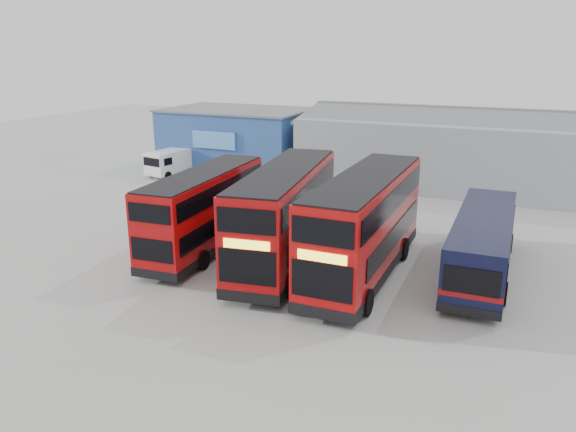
{
  "coord_description": "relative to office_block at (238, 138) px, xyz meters",
  "views": [
    {
      "loc": [
        9.83,
        -25.16,
        10.26
      ],
      "look_at": [
        -1.07,
        -0.46,
        2.1
      ],
      "focal_mm": 35.0,
      "sensor_mm": 36.0,
      "label": 1
    }
  ],
  "objects": [
    {
      "name": "single_decker_blue",
      "position": [
        22.19,
        -17.19,
        -1.15
      ],
      "size": [
        2.75,
        10.68,
        2.88
      ],
      "rotation": [
        0.0,
        0.0,
        3.16
      ],
      "color": "black",
      "rests_on": "ground"
    },
    {
      "name": "double_decker_left",
      "position": [
        8.67,
        -19.47,
        -0.49
      ],
      "size": [
        3.08,
        10.06,
        4.2
      ],
      "rotation": [
        0.0,
        0.0,
        3.21
      ],
      "color": "#AD090B",
      "rests_on": "ground"
    },
    {
      "name": "maintenance_shed",
      "position": [
        22.0,
        2.01,
        0.02
      ],
      "size": [
        30.5,
        12.0,
        5.89
      ],
      "color": "gray",
      "rests_on": "ground"
    },
    {
      "name": "double_decker_right",
      "position": [
        17.19,
        -19.47,
        -0.21
      ],
      "size": [
        2.93,
        11.3,
        4.76
      ],
      "rotation": [
        0.0,
        0.0,
        0.0
      ],
      "color": "#AD090B",
      "rests_on": "ground"
    },
    {
      "name": "ground_plane",
      "position": [
        14.0,
        -17.99,
        -2.58
      ],
      "size": [
        120.0,
        120.0,
        0.0
      ],
      "primitive_type": "plane",
      "color": "#989893",
      "rests_on": "ground"
    },
    {
      "name": "office_block",
      "position": [
        0.0,
        0.0,
        0.0
      ],
      "size": [
        12.3,
        8.32,
        5.12
      ],
      "color": "navy",
      "rests_on": "ground"
    },
    {
      "name": "panel_van",
      "position": [
        -3.42,
        -5.04,
        -1.4
      ],
      "size": [
        2.71,
        5.07,
        2.11
      ],
      "rotation": [
        0.0,
        0.0,
        -0.17
      ],
      "color": "white",
      "rests_on": "ground"
    },
    {
      "name": "double_decker_centre",
      "position": [
        13.19,
        -19.43,
        -0.22
      ],
      "size": [
        4.33,
        11.45,
        4.74
      ],
      "rotation": [
        0.0,
        0.0,
        0.15
      ],
      "color": "#AD090B",
      "rests_on": "ground"
    }
  ]
}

